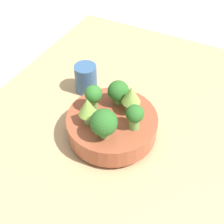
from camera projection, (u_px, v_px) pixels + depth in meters
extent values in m
plane|color=#ADA89E|center=(105.00, 145.00, 0.93)|extent=(6.00, 6.00, 0.00)
cube|color=tan|center=(104.00, 139.00, 0.91)|extent=(1.19, 0.80, 0.05)
cylinder|color=brown|center=(112.00, 133.00, 0.88)|extent=(0.11, 0.11, 0.01)
cylinder|color=brown|center=(112.00, 125.00, 0.86)|extent=(0.25, 0.25, 0.06)
cylinder|color=#609347|center=(94.00, 103.00, 0.85)|extent=(0.02, 0.02, 0.04)
sphere|color=#2D6B28|center=(93.00, 94.00, 0.83)|extent=(0.05, 0.05, 0.05)
cylinder|color=#6BA34C|center=(118.00, 100.00, 0.87)|extent=(0.02, 0.02, 0.02)
sphere|color=#286023|center=(118.00, 91.00, 0.85)|extent=(0.06, 0.06, 0.06)
cylinder|color=#7AB256|center=(88.00, 118.00, 0.82)|extent=(0.02, 0.02, 0.03)
cone|color=#84AD47|center=(88.00, 107.00, 0.79)|extent=(0.05, 0.05, 0.05)
cylinder|color=#609347|center=(131.00, 107.00, 0.84)|extent=(0.03, 0.03, 0.04)
cone|color=#84AD47|center=(131.00, 94.00, 0.81)|extent=(0.05, 0.05, 0.05)
cylinder|color=#6BA34C|center=(104.00, 133.00, 0.78)|extent=(0.02, 0.02, 0.03)
sphere|color=#286023|center=(104.00, 122.00, 0.76)|extent=(0.07, 0.07, 0.07)
cylinder|color=#6BA34C|center=(135.00, 122.00, 0.80)|extent=(0.03, 0.03, 0.03)
sphere|color=#286023|center=(136.00, 113.00, 0.78)|extent=(0.05, 0.05, 0.05)
cylinder|color=#33567F|center=(86.00, 78.00, 1.00)|extent=(0.07, 0.07, 0.09)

